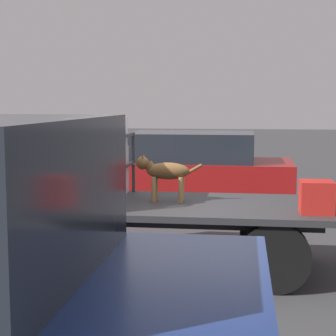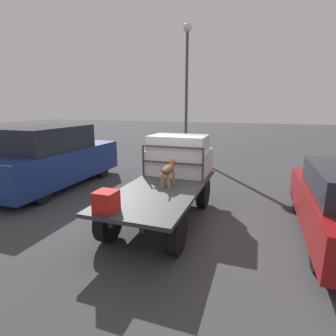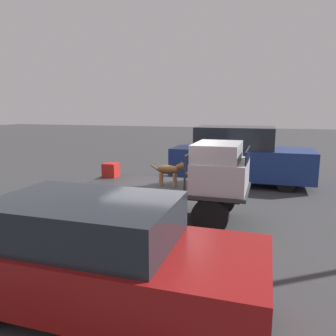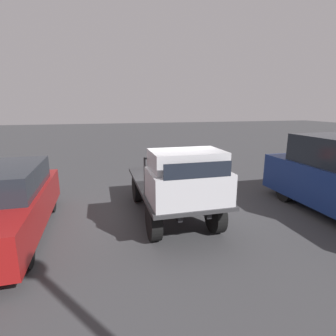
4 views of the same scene
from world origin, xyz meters
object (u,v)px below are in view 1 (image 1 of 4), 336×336
at_px(parked_sedan, 184,172).
at_px(cargo_crate, 316,197).
at_px(dog, 163,172).
at_px(flatbed_truck, 174,222).

bearing_deg(parked_sedan, cargo_crate, 110.91).
bearing_deg(dog, flatbed_truck, 138.63).
bearing_deg(parked_sedan, flatbed_truck, 90.34).
distance_m(dog, cargo_crate, 2.00).
relative_size(flatbed_truck, cargo_crate, 10.65).
xyz_separation_m(cargo_crate, parked_sedan, (2.05, -4.44, -0.28)).
height_order(dog, parked_sedan, parked_sedan).
bearing_deg(cargo_crate, parked_sedan, -65.20).
bearing_deg(cargo_crate, flatbed_truck, -14.38).
xyz_separation_m(flatbed_truck, dog, (0.16, -0.10, 0.66)).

